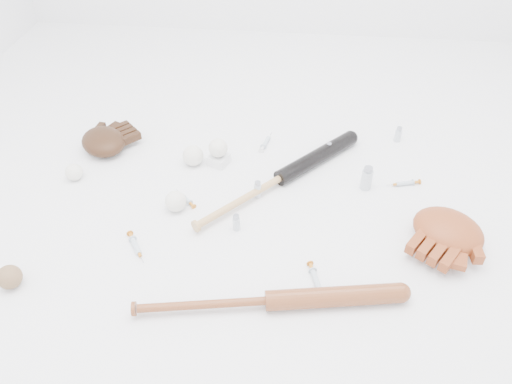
# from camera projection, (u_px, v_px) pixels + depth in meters

# --- Properties ---
(bat_dark) EXTENTS (0.62, 0.66, 0.06)m
(bat_dark) POSITION_uv_depth(u_px,v_px,m) (281.00, 178.00, 1.88)
(bat_dark) COLOR black
(bat_dark) RESTS_ON ground
(bat_wood) EXTENTS (0.83, 0.21, 0.06)m
(bat_wood) POSITION_uv_depth(u_px,v_px,m) (269.00, 301.00, 1.45)
(bat_wood) COLOR brown
(bat_wood) RESTS_ON ground
(glove_dark) EXTENTS (0.34, 0.34, 0.09)m
(glove_dark) POSITION_uv_depth(u_px,v_px,m) (103.00, 141.00, 2.03)
(glove_dark) COLOR #311B0D
(glove_dark) RESTS_ON ground
(glove_tan) EXTENTS (0.39, 0.39, 0.10)m
(glove_tan) POSITION_uv_depth(u_px,v_px,m) (448.00, 230.00, 1.64)
(glove_tan) COLOR brown
(glove_tan) RESTS_ON ground
(trading_card) EXTENTS (0.08, 0.09, 0.00)m
(trading_card) POSITION_uv_depth(u_px,v_px,m) (102.00, 148.00, 2.06)
(trading_card) COLOR gold
(trading_card) RESTS_ON ground
(pedestal) EXTENTS (0.09, 0.09, 0.04)m
(pedestal) POSITION_uv_depth(u_px,v_px,m) (219.00, 160.00, 1.98)
(pedestal) COLOR white
(pedestal) RESTS_ON ground
(baseball_on_pedestal) EXTENTS (0.07, 0.07, 0.07)m
(baseball_on_pedestal) POSITION_uv_depth(u_px,v_px,m) (218.00, 148.00, 1.94)
(baseball_on_pedestal) COLOR white
(baseball_on_pedestal) RESTS_ON pedestal
(baseball_left) EXTENTS (0.07, 0.07, 0.07)m
(baseball_left) POSITION_uv_depth(u_px,v_px,m) (74.00, 172.00, 1.90)
(baseball_left) COLOR white
(baseball_left) RESTS_ON ground
(baseball_upper) EXTENTS (0.08, 0.08, 0.08)m
(baseball_upper) POSITION_uv_depth(u_px,v_px,m) (193.00, 156.00, 1.96)
(baseball_upper) COLOR white
(baseball_upper) RESTS_ON ground
(baseball_mid) EXTENTS (0.08, 0.08, 0.08)m
(baseball_mid) POSITION_uv_depth(u_px,v_px,m) (176.00, 201.00, 1.77)
(baseball_mid) COLOR white
(baseball_mid) RESTS_ON ground
(baseball_aged) EXTENTS (0.07, 0.07, 0.07)m
(baseball_aged) POSITION_uv_depth(u_px,v_px,m) (9.00, 277.00, 1.51)
(baseball_aged) COLOR brown
(baseball_aged) RESTS_ON ground
(syringe_0) EXTENTS (0.11, 0.15, 0.02)m
(syringe_0) POSITION_uv_depth(u_px,v_px,m) (136.00, 246.00, 1.64)
(syringe_0) COLOR #ADBCC6
(syringe_0) RESTS_ON ground
(syringe_1) EXTENTS (0.11, 0.11, 0.02)m
(syringe_1) POSITION_uv_depth(u_px,v_px,m) (185.00, 198.00, 1.82)
(syringe_1) COLOR #ADBCC6
(syringe_1) RESTS_ON ground
(syringe_2) EXTENTS (0.06, 0.16, 0.02)m
(syringe_2) POSITION_uv_depth(u_px,v_px,m) (266.00, 142.00, 2.09)
(syringe_2) COLOR #ADBCC6
(syringe_2) RESTS_ON ground
(syringe_3) EXTENTS (0.07, 0.16, 0.02)m
(syringe_3) POSITION_uv_depth(u_px,v_px,m) (316.00, 280.00, 1.54)
(syringe_3) COLOR #ADBCC6
(syringe_3) RESTS_ON ground
(syringe_4) EXTENTS (0.15, 0.06, 0.02)m
(syringe_4) POSITION_uv_depth(u_px,v_px,m) (405.00, 183.00, 1.89)
(syringe_4) COLOR #ADBCC6
(syringe_4) RESTS_ON ground
(vial_0) EXTENTS (0.02, 0.02, 0.06)m
(vial_0) POSITION_uv_depth(u_px,v_px,m) (328.00, 150.00, 2.01)
(vial_0) COLOR silver
(vial_0) RESTS_ON ground
(vial_1) EXTENTS (0.03, 0.03, 0.07)m
(vial_1) POSITION_uv_depth(u_px,v_px,m) (398.00, 134.00, 2.09)
(vial_1) COLOR silver
(vial_1) RESTS_ON ground
(vial_2) EXTENTS (0.03, 0.03, 0.07)m
(vial_2) POSITION_uv_depth(u_px,v_px,m) (258.00, 189.00, 1.82)
(vial_2) COLOR silver
(vial_2) RESTS_ON ground
(vial_3) EXTENTS (0.04, 0.04, 0.10)m
(vial_3) POSITION_uv_depth(u_px,v_px,m) (367.00, 178.00, 1.85)
(vial_3) COLOR silver
(vial_3) RESTS_ON ground
(vial_4) EXTENTS (0.03, 0.03, 0.06)m
(vial_4) POSITION_uv_depth(u_px,v_px,m) (236.00, 222.00, 1.69)
(vial_4) COLOR silver
(vial_4) RESTS_ON ground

